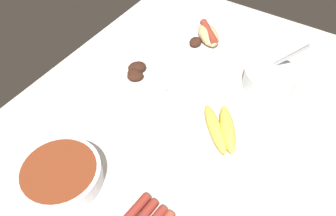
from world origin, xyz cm
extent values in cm
cube|color=silver|center=(0.00, 0.00, -1.50)|extent=(120.00, 90.00, 3.00)
cylinder|color=silver|center=(23.84, -13.55, 2.87)|extent=(14.85, 14.85, 5.74)
cylinder|color=beige|center=(23.84, -13.55, 4.02)|extent=(13.07, 13.07, 2.58)
cube|color=#B7B7BC|center=(27.18, -15.41, 8.82)|extent=(1.13, 10.44, 13.15)
ellipsoid|color=#E5D14C|center=(1.75, -11.10, 1.86)|extent=(14.56, 11.39, 3.73)
ellipsoid|color=#E5D14C|center=(-0.41, -8.48, 1.89)|extent=(13.79, 13.49, 3.78)
cylinder|color=maroon|center=(-29.95, -4.33, 2.04)|extent=(10.75, 2.95, 2.07)
cylinder|color=white|center=(4.88, 19.92, 0.50)|extent=(20.12, 20.12, 1.00)
ellipsoid|color=#381E14|center=(5.38, 20.73, 2.37)|extent=(4.63, 5.08, 2.73)
ellipsoid|color=#381E14|center=(8.00, 21.66, 2.40)|extent=(6.98, 6.65, 2.79)
ellipsoid|color=#381E14|center=(4.80, 19.99, 2.30)|extent=(6.02, 6.03, 2.59)
cylinder|color=white|center=(32.78, 11.00, 0.50)|extent=(22.76, 22.76, 1.00)
ellipsoid|color=#DBB77A|center=(32.78, 11.00, 3.20)|extent=(12.36, 12.60, 4.40)
cylinder|color=#9E3828|center=(32.78, 11.00, 4.41)|extent=(9.34, 9.71, 2.40)
ellipsoid|color=#381E14|center=(28.11, 13.12, 2.40)|extent=(4.84, 4.15, 2.80)
cylinder|color=white|center=(-31.16, 14.49, 2.38)|extent=(18.69, 18.69, 4.77)
cylinder|color=maroon|center=(-31.16, 14.49, 4.37)|extent=(16.82, 16.82, 1.00)
camera|label=1|loc=(-53.24, -28.24, 70.59)|focal=37.25mm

